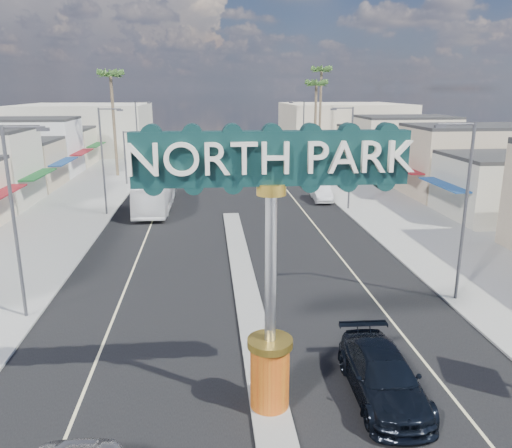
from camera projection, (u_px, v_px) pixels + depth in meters
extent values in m
plane|color=gray|center=(230.00, 212.00, 43.80)|extent=(160.00, 160.00, 0.00)
cube|color=black|center=(230.00, 212.00, 43.80)|extent=(20.00, 120.00, 0.01)
cube|color=gray|center=(244.00, 278.00, 28.42)|extent=(1.30, 30.00, 0.16)
cube|color=gray|center=(66.00, 215.00, 42.47)|extent=(8.00, 120.00, 0.12)
cube|color=gray|center=(385.00, 208.00, 45.10)|extent=(8.00, 120.00, 0.12)
cube|color=beige|center=(0.00, 161.00, 53.25)|extent=(12.00, 42.00, 6.00)
cube|color=#B7B29E|center=(431.00, 156.00, 57.75)|extent=(12.00, 42.00, 6.00)
cube|color=#B7B29E|center=(87.00, 129.00, 83.91)|extent=(20.00, 20.00, 8.00)
cube|color=beige|center=(342.00, 127.00, 88.04)|extent=(20.00, 20.00, 8.00)
cylinder|color=red|center=(270.00, 376.00, 16.58)|extent=(1.30, 1.30, 2.20)
cylinder|color=gold|center=(270.00, 343.00, 16.26)|extent=(1.50, 1.50, 0.25)
cylinder|color=#B7B7BC|center=(271.00, 270.00, 15.60)|extent=(0.36, 0.36, 4.80)
cylinder|color=gold|center=(271.00, 189.00, 14.92)|extent=(0.90, 0.90, 0.35)
cube|color=#0D2A29|center=(272.00, 158.00, 14.68)|extent=(8.20, 0.50, 1.60)
cylinder|color=#47474C|center=(125.00, 158.00, 55.43)|extent=(0.18, 0.18, 6.00)
cylinder|color=#47474C|center=(146.00, 132.00, 54.90)|extent=(5.00, 0.12, 0.12)
cube|color=black|center=(165.00, 136.00, 55.22)|extent=(0.32, 0.32, 1.00)
sphere|color=red|center=(165.00, 133.00, 54.97)|extent=(0.22, 0.22, 0.22)
cylinder|color=#47474C|center=(319.00, 156.00, 57.49)|extent=(0.18, 0.18, 6.00)
cylinder|color=#47474C|center=(299.00, 131.00, 56.50)|extent=(5.00, 0.12, 0.12)
cube|color=black|center=(281.00, 135.00, 56.44)|extent=(0.32, 0.32, 1.00)
sphere|color=red|center=(281.00, 133.00, 56.19)|extent=(0.22, 0.22, 0.22)
cylinder|color=#47474C|center=(15.00, 227.00, 22.42)|extent=(0.16, 0.16, 9.00)
cylinder|color=#47474C|center=(23.00, 127.00, 21.35)|extent=(1.80, 0.10, 0.10)
cube|color=#47474C|center=(43.00, 129.00, 21.45)|extent=(0.50, 0.22, 0.15)
cylinder|color=#47474C|center=(103.00, 163.00, 41.63)|extent=(0.16, 0.16, 9.00)
cylinder|color=#47474C|center=(110.00, 109.00, 40.56)|extent=(1.80, 0.10, 0.10)
cube|color=#47474C|center=(120.00, 110.00, 40.66)|extent=(0.50, 0.22, 0.15)
cylinder|color=#47474C|center=(137.00, 138.00, 62.76)|extent=(0.16, 0.16, 9.00)
cylinder|color=#47474C|center=(143.00, 102.00, 61.69)|extent=(1.80, 0.10, 0.10)
cube|color=#47474C|center=(149.00, 103.00, 61.79)|extent=(0.50, 0.22, 0.15)
cylinder|color=#47474C|center=(465.00, 215.00, 24.41)|extent=(0.16, 0.16, 9.00)
cylinder|color=#47474C|center=(457.00, 124.00, 23.17)|extent=(1.80, 0.10, 0.10)
cube|color=#47474C|center=(440.00, 126.00, 23.12)|extent=(0.50, 0.22, 0.15)
cylinder|color=#47474C|center=(351.00, 160.00, 43.62)|extent=(0.16, 0.16, 9.00)
cylinder|color=#47474C|center=(343.00, 108.00, 42.38)|extent=(1.80, 0.10, 0.10)
cube|color=#47474C|center=(334.00, 109.00, 42.33)|extent=(0.50, 0.22, 0.15)
cylinder|color=#47474C|center=(303.00, 136.00, 64.75)|extent=(0.16, 0.16, 9.00)
cylinder|color=#47474C|center=(297.00, 102.00, 63.51)|extent=(1.80, 0.10, 0.10)
cube|color=#47474C|center=(291.00, 102.00, 63.46)|extent=(0.50, 0.22, 0.15)
cylinder|color=brown|center=(114.00, 127.00, 60.22)|extent=(0.36, 0.36, 12.00)
cylinder|color=brown|center=(315.00, 126.00, 68.55)|extent=(0.36, 0.36, 11.00)
cylinder|color=brown|center=(320.00, 116.00, 74.24)|extent=(0.36, 0.36, 13.00)
imported|color=black|center=(383.00, 376.00, 17.41)|extent=(2.41, 5.63, 1.62)
imported|color=slate|center=(153.00, 200.00, 44.64)|extent=(2.60, 5.26, 1.72)
imported|color=silver|center=(321.00, 193.00, 48.14)|extent=(1.86, 4.70, 1.52)
imported|color=white|center=(155.00, 191.00, 44.73)|extent=(2.89, 11.55, 3.21)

